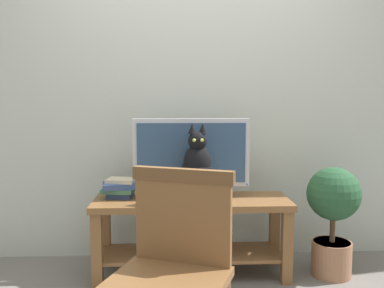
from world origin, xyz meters
name	(u,v)px	position (x,y,z in m)	size (l,w,h in m)	color
back_wall	(195,78)	(0.00, 0.93, 1.40)	(7.00, 0.12, 2.80)	#B7BCB2
tv_stand	(192,222)	(-0.05, 0.49, 0.38)	(1.36, 0.45, 0.55)	brown
tv	(191,157)	(-0.05, 0.55, 0.84)	(0.82, 0.20, 0.56)	#B7B7BC
media_box	(197,196)	(-0.01, 0.44, 0.58)	(0.42, 0.23, 0.06)	#BCBCC1
cat	(197,167)	(-0.01, 0.42, 0.78)	(0.22, 0.33, 0.48)	black
wooden_chair	(173,261)	(-0.18, -0.63, 0.55)	(0.62, 0.62, 0.93)	brown
book_stack	(120,188)	(-0.55, 0.54, 0.62)	(0.26, 0.21, 0.14)	#33477A
potted_plant	(333,212)	(0.93, 0.42, 0.46)	(0.37, 0.37, 0.77)	#9E6B4C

